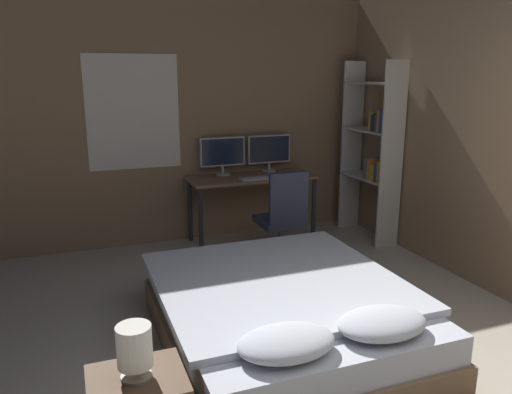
% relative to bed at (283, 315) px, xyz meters
% --- Properties ---
extents(wall_back, '(12.00, 0.08, 2.70)m').
position_rel_bed_xyz_m(wall_back, '(0.23, 2.57, 1.12)').
color(wall_back, '#8E7051').
rests_on(wall_back, ground_plane).
extents(bed, '(1.66, 1.97, 0.54)m').
position_rel_bed_xyz_m(bed, '(0.00, 0.00, 0.00)').
color(bed, '#846647').
rests_on(bed, ground_plane).
extents(bedside_lamp, '(0.17, 0.17, 0.27)m').
position_rel_bed_xyz_m(bedside_lamp, '(-1.10, -0.76, 0.41)').
color(bedside_lamp, gray).
rests_on(bedside_lamp, nightstand).
extents(desk, '(1.42, 0.57, 0.75)m').
position_rel_bed_xyz_m(desk, '(0.59, 2.22, 0.42)').
color(desk, '#846042').
rests_on(desk, ground_plane).
extents(monitor_left, '(0.52, 0.16, 0.42)m').
position_rel_bed_xyz_m(monitor_left, '(0.31, 2.40, 0.76)').
color(monitor_left, '#B7B7BC').
rests_on(monitor_left, desk).
extents(monitor_right, '(0.52, 0.16, 0.42)m').
position_rel_bed_xyz_m(monitor_right, '(0.87, 2.40, 0.76)').
color(monitor_right, '#B7B7BC').
rests_on(monitor_right, desk).
extents(keyboard, '(0.38, 0.13, 0.02)m').
position_rel_bed_xyz_m(keyboard, '(0.59, 2.04, 0.53)').
color(keyboard, '#B7B7BC').
rests_on(keyboard, desk).
extents(computer_mouse, '(0.07, 0.05, 0.04)m').
position_rel_bed_xyz_m(computer_mouse, '(0.87, 2.04, 0.54)').
color(computer_mouse, '#B7B7BC').
rests_on(computer_mouse, desk).
extents(office_chair, '(0.52, 0.52, 0.96)m').
position_rel_bed_xyz_m(office_chair, '(0.62, 1.44, 0.14)').
color(office_chair, black).
rests_on(office_chair, ground_plane).
extents(bookshelf, '(0.28, 0.83, 2.01)m').
position_rel_bed_xyz_m(bookshelf, '(1.90, 1.80, 0.85)').
color(bookshelf, beige).
rests_on(bookshelf, ground_plane).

